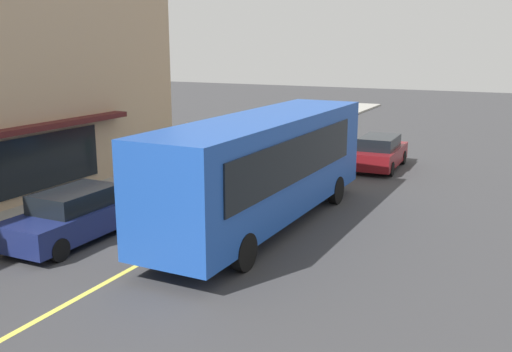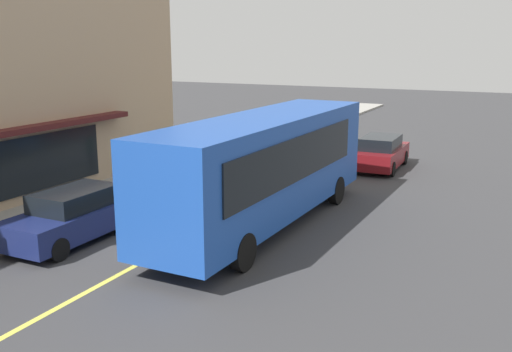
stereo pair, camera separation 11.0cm
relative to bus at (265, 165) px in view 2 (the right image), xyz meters
The scene contains 8 objects.
ground 3.93m from the bus, 152.08° to the left, with size 120.00×120.00×0.00m, color #38383A.
sidewalk 7.82m from the bus, 113.28° to the left, with size 80.00×2.93×0.15m, color #9E9B93.
lane_centre_stripe 3.93m from the bus, 152.08° to the left, with size 36.00×0.16×0.01m, color #D8D14C.
bus is the anchor object (origin of this frame).
car_maroon 10.19m from the bus, ahead, with size 4.34×1.95×1.52m.
car_navy 5.93m from the bus, 129.79° to the left, with size 4.30×1.86×1.52m.
pedestrian_near_storefront 10.53m from the bus, 45.97° to the left, with size 0.34×0.34×1.81m.
pedestrian_waiting 7.40m from the bus, 61.83° to the left, with size 0.34×0.34×1.60m.
Camera 2 is at (-12.78, -9.06, 5.68)m, focal length 40.36 mm.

